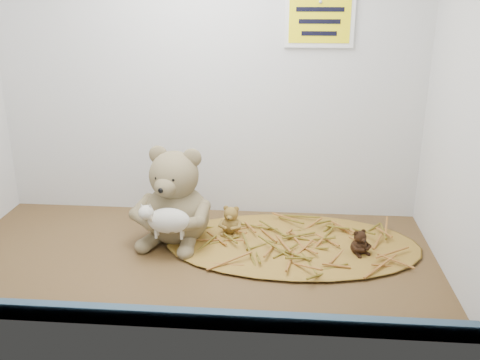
# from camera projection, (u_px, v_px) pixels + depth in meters

# --- Properties ---
(alcove_shell) EXTENTS (1.20, 0.60, 0.90)m
(alcove_shell) POSITION_uv_depth(u_px,v_px,m) (195.00, 70.00, 1.27)
(alcove_shell) COLOR #482F18
(alcove_shell) RESTS_ON ground
(front_rail) EXTENTS (1.19, 0.02, 0.04)m
(front_rail) POSITION_uv_depth(u_px,v_px,m) (170.00, 317.00, 1.06)
(front_rail) COLOR #365468
(front_rail) RESTS_ON shelf_floor
(straw_bed) EXTENTS (0.66, 0.38, 0.01)m
(straw_bed) POSITION_uv_depth(u_px,v_px,m) (292.00, 244.00, 1.39)
(straw_bed) COLOR olive
(straw_bed) RESTS_ON shelf_floor
(main_teddy) EXTENTS (0.25, 0.26, 0.26)m
(main_teddy) POSITION_uv_depth(u_px,v_px,m) (176.00, 195.00, 1.38)
(main_teddy) COLOR olive
(main_teddy) RESTS_ON shelf_floor
(toy_lamb) EXTENTS (0.14, 0.08, 0.09)m
(toy_lamb) POSITION_uv_depth(u_px,v_px,m) (169.00, 221.00, 1.30)
(toy_lamb) COLOR beige
(toy_lamb) RESTS_ON main_teddy
(mini_teddy_tan) EXTENTS (0.07, 0.07, 0.08)m
(mini_teddy_tan) POSITION_uv_depth(u_px,v_px,m) (231.00, 219.00, 1.43)
(mini_teddy_tan) COLOR olive
(mini_teddy_tan) RESTS_ON straw_bed
(mini_teddy_brown) EXTENTS (0.07, 0.07, 0.06)m
(mini_teddy_brown) POSITION_uv_depth(u_px,v_px,m) (359.00, 241.00, 1.32)
(mini_teddy_brown) COLOR black
(mini_teddy_brown) RESTS_ON straw_bed
(wall_sign) EXTENTS (0.16, 0.01, 0.11)m
(wall_sign) POSITION_uv_depth(u_px,v_px,m) (319.00, 21.00, 1.40)
(wall_sign) COLOR yellow
(wall_sign) RESTS_ON back_wall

